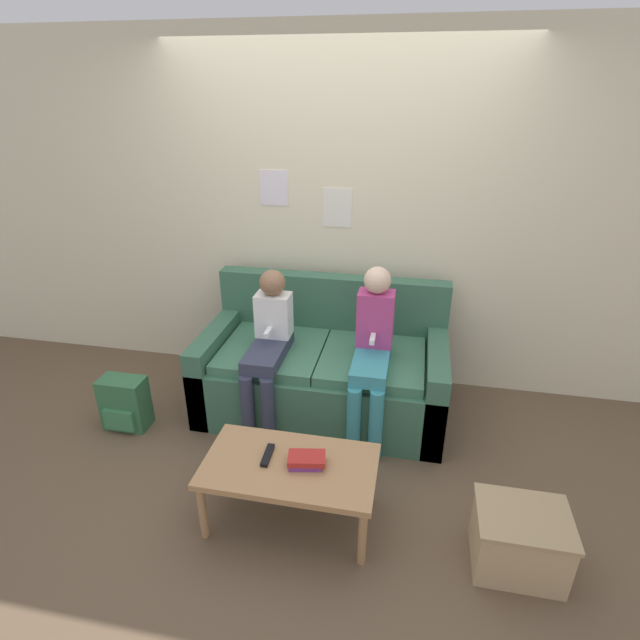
% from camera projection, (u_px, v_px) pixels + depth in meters
% --- Properties ---
extents(ground_plane, '(10.00, 10.00, 0.00)m').
position_uv_depth(ground_plane, '(307.00, 454.00, 3.28)').
color(ground_plane, brown).
extents(wall_back, '(8.00, 0.06, 2.60)m').
position_uv_depth(wall_back, '(338.00, 219.00, 3.71)').
color(wall_back, beige).
rests_on(wall_back, ground_plane).
extents(couch, '(1.73, 0.90, 0.92)m').
position_uv_depth(couch, '(324.00, 371.00, 3.66)').
color(couch, '#38664C').
rests_on(couch, ground_plane).
extents(coffee_table, '(0.92, 0.51, 0.38)m').
position_uv_depth(coffee_table, '(290.00, 470.00, 2.67)').
color(coffee_table, '#AD7F51').
rests_on(coffee_table, ground_plane).
extents(person_left, '(0.24, 0.60, 1.09)m').
position_uv_depth(person_left, '(268.00, 342.00, 3.39)').
color(person_left, '#33384C').
rests_on(person_left, ground_plane).
extents(person_right, '(0.24, 0.60, 1.16)m').
position_uv_depth(person_right, '(372.00, 347.00, 3.26)').
color(person_right, teal).
rests_on(person_right, ground_plane).
extents(tv_remote, '(0.05, 0.17, 0.02)m').
position_uv_depth(tv_remote, '(268.00, 455.00, 2.69)').
color(tv_remote, black).
rests_on(tv_remote, coffee_table).
extents(book_stack, '(0.22, 0.17, 0.06)m').
position_uv_depth(book_stack, '(306.00, 460.00, 2.63)').
color(book_stack, '#7A3389').
rests_on(book_stack, coffee_table).
extents(storage_box, '(0.45, 0.36, 0.33)m').
position_uv_depth(storage_box, '(519.00, 540.00, 2.46)').
color(storage_box, tan).
rests_on(storage_box, ground_plane).
extents(backpack, '(0.31, 0.21, 0.38)m').
position_uv_depth(backpack, '(125.00, 404.00, 3.48)').
color(backpack, '#336B42').
rests_on(backpack, ground_plane).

